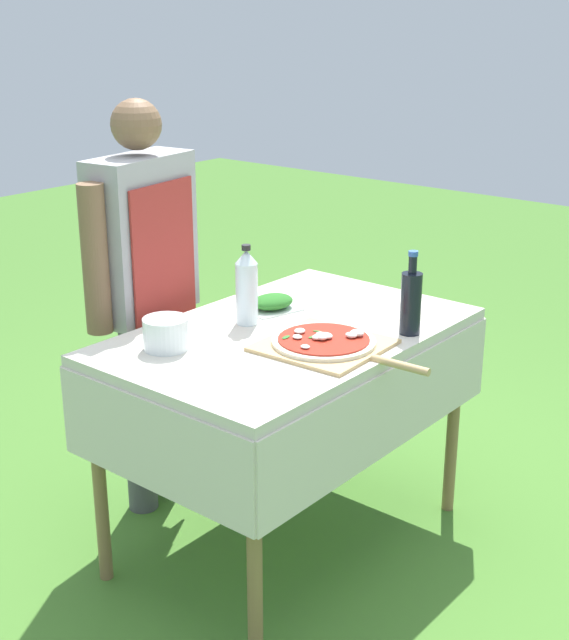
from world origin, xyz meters
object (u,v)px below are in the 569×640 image
Objects in this scene: oil_bottle at (411,301)px; herb_container at (273,303)px; person_cook at (145,277)px; water_bottle at (247,287)px; pizza_on_peel at (326,343)px; prep_table at (288,357)px; mixing_tub at (166,333)px.

herb_container is (-0.10, 0.49, -0.08)m from oil_bottle.
person_cook reaches higher than oil_bottle.
water_bottle is (-0.26, 0.47, 0.02)m from oil_bottle.
pizza_on_peel is at bearing -115.42° from herb_container.
person_cook is at bearing 91.10° from pizza_on_peel.
pizza_on_peel is 2.00× the size of oil_bottle.
person_cook is 0.43m from water_bottle.
oil_bottle is (0.22, -0.32, 0.20)m from prep_table.
oil_bottle is at bearing 101.80° from person_cook.
prep_table is 4.51× the size of oil_bottle.
water_bottle reaches higher than pizza_on_peel.
herb_container is at bearing 61.97° from pizza_on_peel.
person_cook reaches higher than prep_table.
mixing_tub is (-0.31, 0.37, 0.03)m from pizza_on_peel.
person_cook is 5.60× the size of water_bottle.
person_cook reaches higher than herb_container.
herb_container reaches higher than prep_table.
oil_bottle is at bearing -40.63° from mixing_tub.
water_bottle is (0.06, -0.42, 0.03)m from person_cook.
oil_bottle is at bearing -28.29° from pizza_on_peel.
prep_table is 0.24m from herb_container.
water_bottle reaches higher than mixing_tub.
person_cook is 0.94m from oil_bottle.
herb_container is at bearing 101.53° from oil_bottle.
herb_container is at bearing 8.20° from water_bottle.
herb_container is at bearing -1.62° from mixing_tub.
prep_table is at bearing 73.20° from pizza_on_peel.
person_cook is 2.74× the size of pizza_on_peel.
herb_container is at bearing 54.20° from prep_table.
mixing_tub reaches higher than prep_table.
water_bottle is at bearing 118.80° from oil_bottle.
oil_bottle reaches higher than water_bottle.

